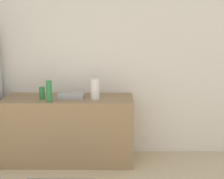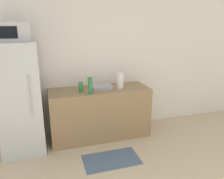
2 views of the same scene
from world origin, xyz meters
TOP-DOWN VIEW (x-y plane):
  - wall_back at (0.00, 3.27)m, footprint 8.00×0.06m
  - counter at (0.01, 2.94)m, footprint 1.69×0.61m
  - sink_basin at (0.04, 2.95)m, footprint 0.33×0.27m
  - bottle_tall at (-0.20, 2.72)m, footprint 0.07×0.07m
  - bottle_short at (-0.32, 2.87)m, footprint 0.07×0.07m
  - paper_towel_roll at (0.36, 2.89)m, footprint 0.12×0.12m

SIDE VIEW (x-z plane):
  - counter at x=0.01m, z-range 0.00..0.87m
  - sink_basin at x=0.04m, z-range 0.87..0.93m
  - bottle_short at x=-0.32m, z-range 0.87..1.03m
  - paper_towel_roll at x=0.36m, z-range 0.87..1.13m
  - bottle_tall at x=-0.20m, z-range 0.87..1.14m
  - wall_back at x=0.00m, z-range 0.00..2.60m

